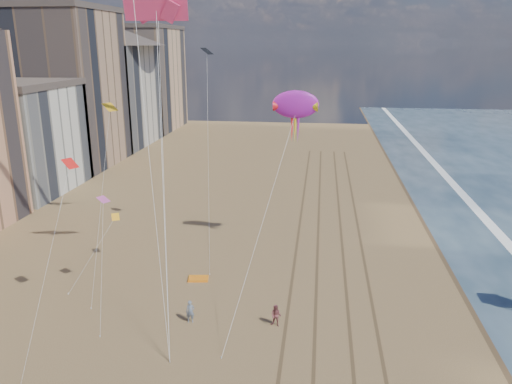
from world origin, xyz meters
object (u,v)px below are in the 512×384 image
grounded_kite (198,279)px  show_kite (295,105)px  kite_flyer_a (190,312)px  kite_flyer_b (276,316)px

grounded_kite → show_kite: bearing=31.9°
show_kite → grounded_kite: bearing=-140.2°
grounded_kite → kite_flyer_a: size_ratio=1.00×
kite_flyer_a → kite_flyer_b: (7.14, 0.35, -0.03)m
show_kite → kite_flyer_b: (-0.44, -14.70, -15.48)m
show_kite → kite_flyer_a: show_kite is taller
kite_flyer_a → kite_flyer_b: kite_flyer_a is taller
grounded_kite → kite_flyer_b: size_ratio=1.03×
show_kite → kite_flyer_a: bearing=-116.7°
grounded_kite → kite_flyer_b: (8.38, -7.36, 0.83)m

